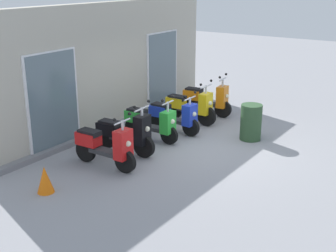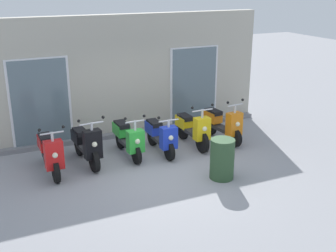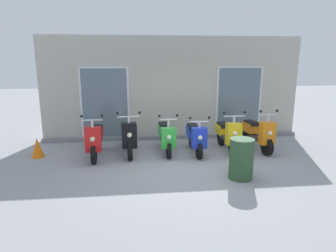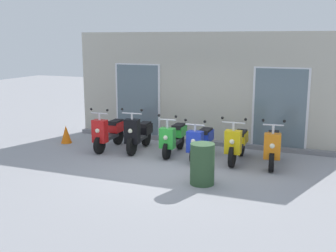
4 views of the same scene
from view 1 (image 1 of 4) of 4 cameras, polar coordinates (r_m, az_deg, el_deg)
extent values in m
plane|color=#939399|center=(10.98, 4.15, -2.37)|extent=(40.00, 40.00, 0.00)
cube|color=#B2AD9E|center=(12.13, -7.27, 7.48)|extent=(8.23, 0.30, 3.24)
cube|color=slate|center=(12.35, -6.11, 0.26)|extent=(8.23, 0.20, 0.12)
cube|color=silver|center=(10.63, -14.13, 2.93)|extent=(1.50, 0.04, 2.30)
cube|color=slate|center=(10.61, -14.05, 2.91)|extent=(1.38, 0.02, 2.22)
cube|color=silver|center=(13.77, -0.71, 6.95)|extent=(1.50, 0.04, 2.30)
cube|color=slate|center=(13.76, -0.64, 6.94)|extent=(1.38, 0.02, 2.22)
cylinder|color=black|center=(9.42, -5.37, -4.42)|extent=(0.12, 0.49, 0.49)
cylinder|color=black|center=(10.09, -10.23, -3.06)|extent=(0.12, 0.49, 0.49)
cube|color=#2D2D30|center=(9.71, -7.91, -3.18)|extent=(0.27, 0.68, 0.09)
cube|color=red|center=(9.31, -5.63, -2.29)|extent=(0.38, 0.25, 0.61)
sphere|color=#F2EFCC|center=(9.22, -5.00, -2.21)|extent=(0.12, 0.12, 0.12)
cube|color=red|center=(9.91, -9.91, -1.54)|extent=(0.31, 0.53, 0.28)
cube|color=black|center=(9.84, -9.78, -0.81)|extent=(0.27, 0.49, 0.11)
cylinder|color=silver|center=(9.17, -5.70, 0.03)|extent=(0.06, 0.06, 0.22)
cylinder|color=silver|center=(9.15, -5.72, 0.56)|extent=(0.48, 0.05, 0.04)
sphere|color=black|center=(9.30, -4.81, 1.53)|extent=(0.07, 0.07, 0.07)
sphere|color=black|center=(8.94, -6.71, 0.77)|extent=(0.07, 0.07, 0.07)
cylinder|color=black|center=(10.16, -3.00, -2.57)|extent=(0.15, 0.52, 0.51)
cylinder|color=black|center=(10.75, -7.81, -1.52)|extent=(0.15, 0.52, 0.51)
cube|color=#2D2D30|center=(10.41, -5.49, -1.52)|extent=(0.31, 0.68, 0.09)
cube|color=black|center=(10.04, -3.23, -0.47)|extent=(0.40, 0.27, 0.65)
sphere|color=#F2EFCC|center=(9.96, -2.61, -0.37)|extent=(0.12, 0.12, 0.12)
cube|color=black|center=(10.60, -7.44, -0.30)|extent=(0.34, 0.54, 0.28)
cube|color=black|center=(10.54, -7.30, 0.38)|extent=(0.29, 0.50, 0.11)
cylinder|color=silver|center=(9.92, -3.27, 1.74)|extent=(0.06, 0.06, 0.20)
cylinder|color=silver|center=(9.90, -3.28, 2.18)|extent=(0.55, 0.08, 0.04)
sphere|color=black|center=(10.09, -2.44, 3.10)|extent=(0.07, 0.07, 0.07)
sphere|color=black|center=(9.65, -4.18, 2.35)|extent=(0.07, 0.07, 0.07)
cylinder|color=black|center=(10.93, 0.15, -1.16)|extent=(0.11, 0.45, 0.45)
cylinder|color=black|center=(11.51, -4.38, -0.19)|extent=(0.11, 0.45, 0.45)
cube|color=#2D2D30|center=(11.18, -2.18, -0.18)|extent=(0.28, 0.67, 0.09)
cube|color=green|center=(10.85, -0.03, 0.48)|extent=(0.39, 0.25, 0.52)
sphere|color=#F2EFCC|center=(10.77, 0.56, 0.57)|extent=(0.12, 0.12, 0.12)
cube|color=green|center=(11.36, -4.01, 1.24)|extent=(0.31, 0.53, 0.28)
cube|color=black|center=(11.29, -3.86, 1.89)|extent=(0.27, 0.49, 0.11)
cylinder|color=silver|center=(10.74, -0.03, 2.37)|extent=(0.06, 0.06, 0.26)
cylinder|color=silver|center=(10.71, -0.03, 2.93)|extent=(0.46, 0.05, 0.04)
sphere|color=black|center=(10.87, 0.63, 3.71)|extent=(0.07, 0.07, 0.07)
sphere|color=black|center=(10.50, -0.70, 3.17)|extent=(0.07, 0.07, 0.07)
cylinder|color=black|center=(11.49, 2.87, -0.18)|extent=(0.10, 0.46, 0.46)
cylinder|color=black|center=(12.05, -1.41, 0.73)|extent=(0.10, 0.46, 0.46)
cube|color=#2D2D30|center=(11.73, 0.68, 0.75)|extent=(0.26, 0.66, 0.09)
cube|color=#1E38C6|center=(11.41, 2.72, 1.40)|extent=(0.38, 0.24, 0.53)
sphere|color=#F2EFCC|center=(11.33, 3.29, 1.49)|extent=(0.12, 0.12, 0.12)
cube|color=#1E38C6|center=(11.91, -1.03, 1.93)|extent=(0.30, 0.52, 0.28)
cube|color=black|center=(11.85, -0.87, 2.54)|extent=(0.26, 0.48, 0.11)
cylinder|color=silver|center=(11.31, 2.75, 3.08)|extent=(0.06, 0.06, 0.20)
cylinder|color=silver|center=(11.29, 2.76, 3.47)|extent=(0.49, 0.04, 0.04)
sphere|color=black|center=(11.47, 3.42, 4.22)|extent=(0.07, 0.07, 0.07)
sphere|color=black|center=(11.06, 2.09, 3.70)|extent=(0.07, 0.07, 0.07)
cylinder|color=black|center=(12.29, 4.83, 1.22)|extent=(0.10, 0.54, 0.54)
cylinder|color=black|center=(12.81, 0.63, 2.00)|extent=(0.10, 0.54, 0.54)
cube|color=#2D2D30|center=(12.51, 2.69, 2.06)|extent=(0.27, 0.67, 0.09)
cube|color=yellow|center=(12.21, 4.71, 2.79)|extent=(0.38, 0.24, 0.57)
sphere|color=#F2EFCC|center=(12.14, 5.25, 2.88)|extent=(0.12, 0.12, 0.12)
cube|color=yellow|center=(12.69, 1.01, 2.99)|extent=(0.31, 0.52, 0.28)
cube|color=black|center=(12.63, 1.17, 3.58)|extent=(0.27, 0.48, 0.11)
cylinder|color=silver|center=(12.11, 4.75, 4.52)|extent=(0.06, 0.06, 0.23)
cylinder|color=silver|center=(12.09, 4.77, 4.95)|extent=(0.56, 0.04, 0.04)
sphere|color=black|center=(12.31, 5.41, 5.65)|extent=(0.07, 0.07, 0.07)
sphere|color=black|center=(11.83, 4.12, 5.17)|extent=(0.07, 0.07, 0.07)
cylinder|color=black|center=(13.08, 6.88, 2.09)|extent=(0.17, 0.49, 0.48)
cylinder|color=black|center=(13.47, 2.71, 2.69)|extent=(0.17, 0.49, 0.48)
cube|color=#2D2D30|center=(13.24, 4.78, 2.81)|extent=(0.33, 0.68, 0.09)
cube|color=orange|center=(13.00, 6.78, 3.64)|extent=(0.40, 0.28, 0.60)
sphere|color=#F2EFCC|center=(12.94, 7.32, 3.74)|extent=(0.12, 0.12, 0.12)
cube|color=orange|center=(13.35, 3.12, 3.95)|extent=(0.36, 0.55, 0.28)
cube|color=black|center=(13.30, 3.29, 4.51)|extent=(0.31, 0.51, 0.11)
cylinder|color=silver|center=(12.90, 6.85, 5.36)|extent=(0.06, 0.06, 0.24)
cylinder|color=silver|center=(12.88, 6.86, 5.81)|extent=(0.47, 0.09, 0.04)
sphere|color=black|center=(13.07, 7.26, 6.43)|extent=(0.07, 0.07, 0.07)
sphere|color=black|center=(12.64, 6.49, 6.05)|extent=(0.07, 0.07, 0.07)
cone|color=orange|center=(8.84, -15.10, -6.47)|extent=(0.32, 0.32, 0.52)
cylinder|color=#2D4C2D|center=(11.37, 10.31, 0.47)|extent=(0.52, 0.52, 0.89)
camera|label=2|loc=(6.09, 63.48, 10.46)|focal=45.47mm
camera|label=3|loc=(7.96, 44.21, 3.51)|focal=31.27mm
camera|label=4|loc=(13.09, 52.12, 7.77)|focal=44.99mm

